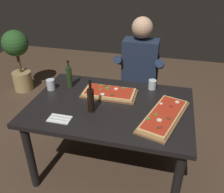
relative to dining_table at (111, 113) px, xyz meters
name	(u,v)px	position (x,y,z in m)	size (l,w,h in m)	color
ground_plane	(111,165)	(0.00, 0.00, -0.64)	(6.40, 6.40, 0.00)	#4C3828
dining_table	(111,113)	(0.00, 0.00, 0.00)	(1.40, 0.96, 0.74)	black
pizza_rectangular_front	(109,93)	(-0.05, 0.16, 0.12)	(0.50, 0.26, 0.05)	brown
pizza_rectangular_left	(164,116)	(0.46, -0.09, 0.11)	(0.41, 0.66, 0.05)	brown
wine_bottle_dark	(69,77)	(-0.47, 0.22, 0.21)	(0.06, 0.06, 0.27)	#233819
oil_bottle_amber	(91,100)	(-0.13, -0.14, 0.21)	(0.06, 0.06, 0.29)	black
tumbler_near_camera	(152,85)	(0.32, 0.37, 0.14)	(0.08, 0.08, 0.09)	silver
tumbler_far_side	(51,85)	(-0.63, 0.13, 0.15)	(0.08, 0.08, 0.10)	silver
napkin_cutlery_set	(60,119)	(-0.34, -0.32, 0.10)	(0.18, 0.11, 0.01)	white
diner_chair	(139,87)	(0.14, 0.86, -0.16)	(0.44, 0.44, 0.87)	#3D2B1E
seated_diner	(139,72)	(0.14, 0.74, 0.10)	(0.53, 0.41, 1.33)	#23232D
potted_plant_corner	(18,56)	(-1.76, 1.25, -0.08)	(0.38, 0.38, 0.95)	tan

